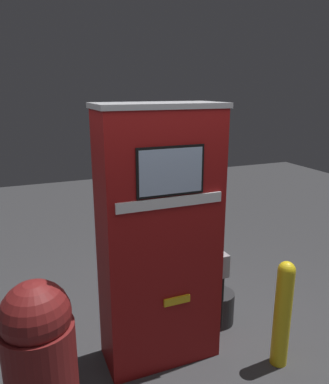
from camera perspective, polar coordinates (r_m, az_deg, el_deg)
The scene contains 5 objects.
ground_plane at distance 3.47m, azimuth 0.79°, elevation -25.42°, with size 14.00×14.00×0.00m, color #38383A.
gas_pump at distance 3.06m, azimuth -0.76°, elevation -7.17°, with size 1.05×0.49×2.17m.
safety_bollard at distance 3.38m, azimuth 17.57°, elevation -16.96°, with size 0.14×0.14×0.95m.
trash_bin at distance 2.96m, azimuth -18.56°, elevation -21.68°, with size 0.51×0.51×1.03m.
squeegee_bucket at distance 3.95m, azimuth 8.14°, elevation -16.96°, with size 0.32×0.32×0.72m.
Camera 1 is at (-1.03, -2.40, 2.27)m, focal length 35.00 mm.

